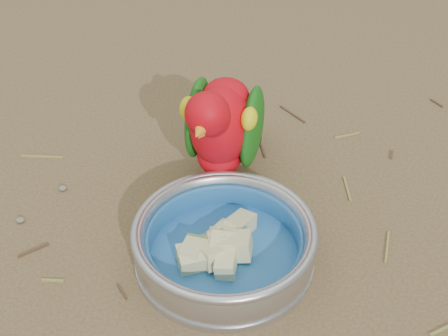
# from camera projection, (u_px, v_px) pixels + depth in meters

# --- Properties ---
(ground) EXTENTS (60.00, 60.00, 0.00)m
(ground) POSITION_uv_depth(u_px,v_px,m) (154.00, 239.00, 0.86)
(ground) COLOR brown
(food_bowl) EXTENTS (0.24, 0.24, 0.02)m
(food_bowl) POSITION_uv_depth(u_px,v_px,m) (224.00, 257.00, 0.82)
(food_bowl) COLOR #B2B2BA
(food_bowl) RESTS_ON ground
(bowl_wall) EXTENTS (0.24, 0.24, 0.04)m
(bowl_wall) POSITION_uv_depth(u_px,v_px,m) (224.00, 241.00, 0.80)
(bowl_wall) COLOR #B2B2BA
(bowl_wall) RESTS_ON food_bowl
(fruit_wedges) EXTENTS (0.14, 0.14, 0.03)m
(fruit_wedges) POSITION_uv_depth(u_px,v_px,m) (224.00, 244.00, 0.81)
(fruit_wedges) COLOR beige
(fruit_wedges) RESTS_ON food_bowl
(lory_parrot) EXTENTS (0.16, 0.25, 0.19)m
(lory_parrot) POSITION_uv_depth(u_px,v_px,m) (221.00, 135.00, 0.89)
(lory_parrot) COLOR #BE0610
(lory_parrot) RESTS_ON ground
(ground_debris) EXTENTS (0.90, 0.80, 0.01)m
(ground_debris) POSITION_uv_depth(u_px,v_px,m) (168.00, 192.00, 0.93)
(ground_debris) COLOR olive
(ground_debris) RESTS_ON ground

